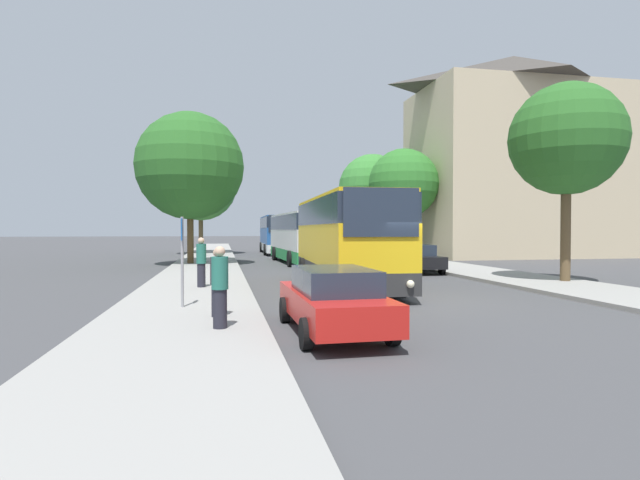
# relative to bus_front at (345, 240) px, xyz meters

# --- Properties ---
(ground_plane) EXTENTS (300.00, 300.00, 0.00)m
(ground_plane) POSITION_rel_bus_front_xyz_m (1.22, -4.09, -1.88)
(ground_plane) COLOR #424244
(ground_plane) RESTS_ON ground
(sidewalk_left) EXTENTS (4.00, 120.00, 0.15)m
(sidewalk_left) POSITION_rel_bus_front_xyz_m (-5.78, -4.09, -1.81)
(sidewalk_left) COLOR gray
(sidewalk_left) RESTS_ON ground_plane
(sidewalk_right) EXTENTS (4.00, 120.00, 0.15)m
(sidewalk_right) POSITION_rel_bus_front_xyz_m (8.22, -4.09, -1.81)
(sidewalk_right) COLOR gray
(sidewalk_right) RESTS_ON ground_plane
(building_right_background) EXTENTS (15.88, 10.04, 16.94)m
(building_right_background) POSITION_rel_bus_front_xyz_m (19.54, 19.38, 6.59)
(building_right_background) COLOR #C6B28E
(building_right_background) RESTS_ON ground_plane
(bus_front) EXTENTS (3.11, 10.31, 3.54)m
(bus_front) POSITION_rel_bus_front_xyz_m (0.00, 0.00, 0.00)
(bus_front) COLOR #2D2D2D
(bus_front) RESTS_ON ground_plane
(bus_middle) EXTENTS (3.12, 11.37, 3.34)m
(bus_middle) POSITION_rel_bus_front_xyz_m (0.45, 14.18, -0.10)
(bus_middle) COLOR #238942
(bus_middle) RESTS_ON ground_plane
(bus_rear) EXTENTS (2.91, 10.71, 3.48)m
(bus_rear) POSITION_rel_bus_front_xyz_m (0.25, 27.48, -0.03)
(bus_rear) COLOR silver
(bus_rear) RESTS_ON ground_plane
(parked_car_left_curb) EXTENTS (1.97, 4.67, 1.44)m
(parked_car_left_curb) POSITION_rel_bus_front_xyz_m (-2.39, -8.39, -1.13)
(parked_car_left_curb) COLOR red
(parked_car_left_curb) RESTS_ON ground_plane
(parked_car_right_near) EXTENTS (1.99, 4.15, 1.47)m
(parked_car_right_near) POSITION_rel_bus_front_xyz_m (5.29, 5.71, -1.12)
(parked_car_right_near) COLOR black
(parked_car_right_near) RESTS_ON ground_plane
(bus_stop_sign) EXTENTS (0.08, 0.45, 2.49)m
(bus_stop_sign) POSITION_rel_bus_front_xyz_m (-5.86, -4.90, -0.19)
(bus_stop_sign) COLOR gray
(bus_stop_sign) RESTS_ON sidewalk_left
(pedestrian_waiting_near) EXTENTS (0.36, 0.36, 1.78)m
(pedestrian_waiting_near) POSITION_rel_bus_front_xyz_m (-4.84, -8.10, -0.83)
(pedestrian_waiting_near) COLOR #23232D
(pedestrian_waiting_near) RESTS_ON sidewalk_left
(pedestrian_waiting_far) EXTENTS (0.36, 0.36, 1.68)m
(pedestrian_waiting_far) POSITION_rel_bus_front_xyz_m (-4.90, -6.64, -0.89)
(pedestrian_waiting_far) COLOR #23232D
(pedestrian_waiting_far) RESTS_ON sidewalk_left
(pedestrian_walking_back) EXTENTS (0.36, 0.36, 1.84)m
(pedestrian_walking_back) POSITION_rel_bus_front_xyz_m (-5.53, -0.17, -0.80)
(pedestrian_walking_back) COLOR #23232D
(pedestrian_walking_back) RESTS_ON sidewalk_left
(tree_left_near) EXTENTS (6.70, 6.70, 9.45)m
(tree_left_near) POSITION_rel_bus_front_xyz_m (-6.71, 13.18, 4.36)
(tree_left_near) COLOR #513D23
(tree_left_near) RESTS_ON sidewalk_left
(tree_left_far) EXTENTS (6.52, 6.52, 9.44)m
(tree_left_far) POSITION_rel_bus_front_xyz_m (-6.62, 27.31, 4.44)
(tree_left_far) COLOR brown
(tree_left_far) RESTS_ON sidewalk_left
(tree_right_near) EXTENTS (5.46, 5.46, 8.45)m
(tree_right_near) POSITION_rel_bus_front_xyz_m (9.25, 18.07, 3.97)
(tree_right_near) COLOR brown
(tree_right_near) RESTS_ON sidewalk_right
(tree_right_mid) EXTENTS (5.83, 5.83, 8.65)m
(tree_right_mid) POSITION_rel_bus_front_xyz_m (8.08, 22.60, 3.99)
(tree_right_mid) COLOR #513D23
(tree_right_mid) RESTS_ON sidewalk_right
(tree_right_far) EXTENTS (4.61, 4.61, 8.17)m
(tree_right_far) POSITION_rel_bus_front_xyz_m (9.19, -0.80, 4.10)
(tree_right_far) COLOR brown
(tree_right_far) RESTS_ON sidewalk_right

